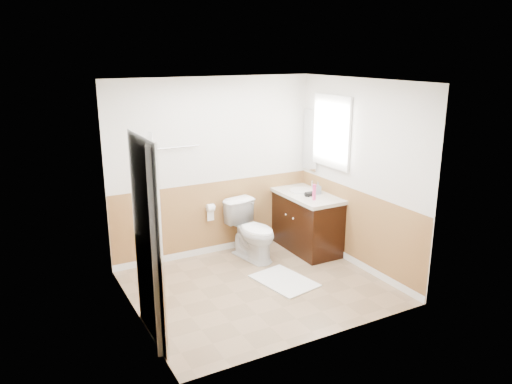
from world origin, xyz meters
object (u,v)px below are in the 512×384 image
toilet (252,231)px  bath_mat (284,281)px  vanity_cabinet (307,223)px  lotion_bottle (314,192)px  soap_dispenser (318,188)px

toilet → bath_mat: size_ratio=1.02×
vanity_cabinet → lotion_bottle: lotion_bottle is taller
bath_mat → lotion_bottle: 1.30m
bath_mat → soap_dispenser: soap_dispenser is taller
lotion_bottle → vanity_cabinet: bearing=71.5°
toilet → soap_dispenser: bearing=-19.9°
vanity_cabinet → soap_dispenser: bearing=-32.2°
toilet → soap_dispenser: size_ratio=4.74×
toilet → vanity_cabinet: size_ratio=0.74×
bath_mat → lotion_bottle: size_ratio=3.64×
toilet → lotion_bottle: 1.01m
toilet → bath_mat: bearing=-100.4°
vanity_cabinet → lotion_bottle: (-0.10, -0.30, 0.56)m
bath_mat → vanity_cabinet: (0.86, 0.78, 0.39)m
bath_mat → lotion_bottle: bearing=32.2°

